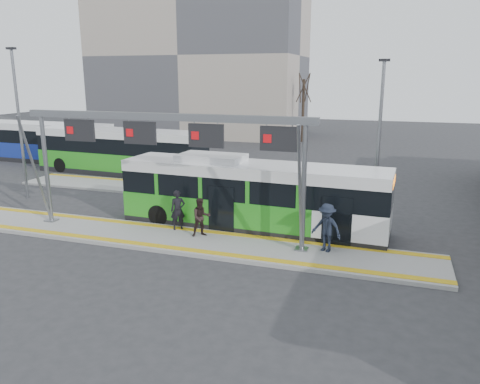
# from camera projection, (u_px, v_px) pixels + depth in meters

# --- Properties ---
(ground) EXTENTS (120.00, 120.00, 0.00)m
(ground) POSITION_uv_depth(u_px,v_px,m) (173.00, 240.00, 19.93)
(ground) COLOR #2D2D30
(ground) RESTS_ON ground
(platform_main) EXTENTS (22.00, 3.00, 0.15)m
(platform_main) POSITION_uv_depth(u_px,v_px,m) (173.00, 239.00, 19.91)
(platform_main) COLOR gray
(platform_main) RESTS_ON ground
(platform_second) EXTENTS (20.00, 3.00, 0.15)m
(platform_second) POSITION_uv_depth(u_px,v_px,m) (172.00, 190.00, 28.51)
(platform_second) COLOR gray
(platform_second) RESTS_ON ground
(tactile_main) EXTENTS (22.00, 2.65, 0.02)m
(tactile_main) POSITION_uv_depth(u_px,v_px,m) (173.00, 237.00, 19.89)
(tactile_main) COLOR gold
(tactile_main) RESTS_ON platform_main
(tactile_second) EXTENTS (20.00, 0.35, 0.02)m
(tactile_second) POSITION_uv_depth(u_px,v_px,m) (180.00, 184.00, 29.54)
(tactile_second) COLOR gold
(tactile_second) RESTS_ON platform_second
(gantry) EXTENTS (13.00, 1.68, 5.20)m
(gantry) POSITION_uv_depth(u_px,v_px,m) (164.00, 139.00, 19.23)
(gantry) COLOR slate
(gantry) RESTS_ON platform_main
(apartment_block) EXTENTS (24.50, 12.50, 18.40)m
(apartment_block) POSITION_uv_depth(u_px,v_px,m) (200.00, 55.00, 55.14)
(apartment_block) COLOR #A99B8C
(apartment_block) RESTS_ON ground
(hero_bus) EXTENTS (12.17, 3.05, 3.32)m
(hero_bus) POSITION_uv_depth(u_px,v_px,m) (252.00, 196.00, 21.19)
(hero_bus) COLOR black
(hero_bus) RESTS_ON ground
(bg_bus_green) EXTENTS (12.81, 3.43, 3.17)m
(bg_bus_green) POSITION_uv_depth(u_px,v_px,m) (121.00, 152.00, 33.21)
(bg_bus_green) COLOR black
(bg_bus_green) RESTS_ON ground
(bg_bus_blue) EXTENTS (12.05, 2.89, 3.13)m
(bg_bus_blue) POSITION_uv_depth(u_px,v_px,m) (43.00, 142.00, 38.17)
(bg_bus_blue) COLOR black
(bg_bus_blue) RESTS_ON ground
(passenger_a) EXTENTS (0.78, 0.71, 1.78)m
(passenger_a) POSITION_uv_depth(u_px,v_px,m) (178.00, 210.00, 20.73)
(passenger_a) COLOR black
(passenger_a) RESTS_ON platform_main
(passenger_b) EXTENTS (1.02, 0.99, 1.66)m
(passenger_b) POSITION_uv_depth(u_px,v_px,m) (201.00, 217.00, 19.87)
(passenger_b) COLOR black
(passenger_b) RESTS_ON platform_main
(passenger_c) EXTENTS (1.41, 1.09, 1.91)m
(passenger_c) POSITION_uv_depth(u_px,v_px,m) (327.00, 228.00, 18.10)
(passenger_c) COLOR #19202E
(passenger_c) RESTS_ON platform_main
(tree_left) EXTENTS (1.40, 1.40, 7.63)m
(tree_left) POSITION_uv_depth(u_px,v_px,m) (249.00, 86.00, 49.18)
(tree_left) COLOR #382B21
(tree_left) RESTS_ON ground
(tree_mid) EXTENTS (1.40, 1.40, 7.37)m
(tree_mid) POSITION_uv_depth(u_px,v_px,m) (304.00, 88.00, 48.46)
(tree_mid) COLOR #382B21
(tree_mid) RESTS_ON ground
(tree_far) EXTENTS (1.40, 1.40, 7.30)m
(tree_far) POSITION_uv_depth(u_px,v_px,m) (142.00, 87.00, 53.79)
(tree_far) COLOR #382B21
(tree_far) RESTS_ON ground
(lamp_west) EXTENTS (0.50, 0.25, 8.31)m
(lamp_west) POSITION_uv_depth(u_px,v_px,m) (19.00, 121.00, 25.82)
(lamp_west) COLOR slate
(lamp_west) RESTS_ON ground
(lamp_east) EXTENTS (0.50, 0.25, 7.58)m
(lamp_east) POSITION_uv_depth(u_px,v_px,m) (379.00, 137.00, 22.07)
(lamp_east) COLOR slate
(lamp_east) RESTS_ON ground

